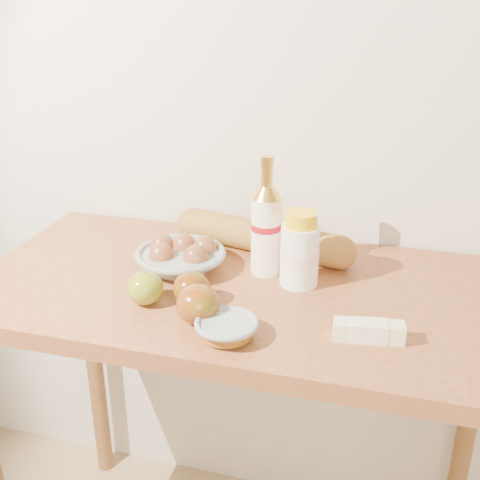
# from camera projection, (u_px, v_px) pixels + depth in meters

# --- Properties ---
(back_wall) EXTENTS (3.50, 0.02, 2.60)m
(back_wall) POSITION_uv_depth(u_px,v_px,m) (280.00, 77.00, 1.45)
(back_wall) COLOR beige
(back_wall) RESTS_ON ground
(table) EXTENTS (1.20, 0.60, 0.90)m
(table) POSITION_uv_depth(u_px,v_px,m) (244.00, 332.00, 1.37)
(table) COLOR #AC6537
(table) RESTS_ON ground
(bourbon_bottle) EXTENTS (0.09, 0.09, 0.27)m
(bourbon_bottle) POSITION_uv_depth(u_px,v_px,m) (266.00, 227.00, 1.34)
(bourbon_bottle) COLOR white
(bourbon_bottle) RESTS_ON table
(cream_bottle) EXTENTS (0.11, 0.11, 0.17)m
(cream_bottle) POSITION_uv_depth(u_px,v_px,m) (300.00, 251.00, 1.30)
(cream_bottle) COLOR white
(cream_bottle) RESTS_ON table
(egg_bowl) EXTENTS (0.24, 0.24, 0.07)m
(egg_bowl) POSITION_uv_depth(u_px,v_px,m) (181.00, 257.00, 1.38)
(egg_bowl) COLOR gray
(egg_bowl) RESTS_ON table
(baguette) EXTENTS (0.48, 0.17, 0.08)m
(baguette) POSITION_uv_depth(u_px,v_px,m) (262.00, 237.00, 1.46)
(baguette) COLOR #AF7E35
(baguette) RESTS_ON table
(apple_yellowgreen) EXTENTS (0.09, 0.09, 0.07)m
(apple_yellowgreen) POSITION_uv_depth(u_px,v_px,m) (145.00, 288.00, 1.23)
(apple_yellowgreen) COLOR olive
(apple_yellowgreen) RESTS_ON table
(apple_redgreen_front) EXTENTS (0.10, 0.10, 0.08)m
(apple_redgreen_front) POSITION_uv_depth(u_px,v_px,m) (198.00, 304.00, 1.16)
(apple_redgreen_front) COLOR #9A080D
(apple_redgreen_front) RESTS_ON table
(apple_redgreen_right) EXTENTS (0.10, 0.10, 0.07)m
(apple_redgreen_right) POSITION_uv_depth(u_px,v_px,m) (192.00, 288.00, 1.23)
(apple_redgreen_right) COLOR #880807
(apple_redgreen_right) RESTS_ON table
(sugar_bowl) EXTENTS (0.11, 0.11, 0.03)m
(sugar_bowl) POSITION_uv_depth(u_px,v_px,m) (222.00, 321.00, 1.16)
(sugar_bowl) COLOR gray
(sugar_bowl) RESTS_ON table
(syrup_bowl) EXTENTS (0.16, 0.16, 0.03)m
(syrup_bowl) POSITION_uv_depth(u_px,v_px,m) (227.00, 328.00, 1.12)
(syrup_bowl) COLOR gray
(syrup_bowl) RESTS_ON table
(butter_stick) EXTENTS (0.13, 0.06, 0.04)m
(butter_stick) POSITION_uv_depth(u_px,v_px,m) (369.00, 331.00, 1.11)
(butter_stick) COLOR #F1E8BB
(butter_stick) RESTS_ON table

